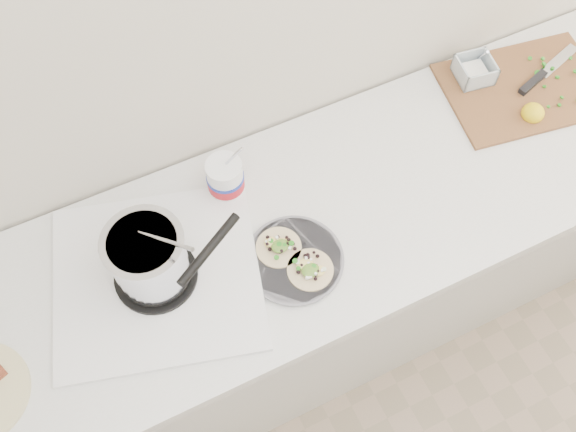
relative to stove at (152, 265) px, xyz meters
name	(u,v)px	position (x,y,z in m)	size (l,w,h in m)	color
counter	(312,277)	(0.47, 0.00, -0.53)	(2.44, 0.66, 0.90)	beige
stove	(152,265)	(0.00, 0.00, 0.00)	(0.64, 0.61, 0.25)	silver
taco_plate	(294,258)	(0.34, -0.11, -0.07)	(0.26, 0.26, 0.04)	slate
tub	(226,176)	(0.27, 0.17, -0.01)	(0.10, 0.10, 0.23)	white
cutboard	(521,83)	(1.23, 0.12, -0.07)	(0.53, 0.41, 0.08)	brown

